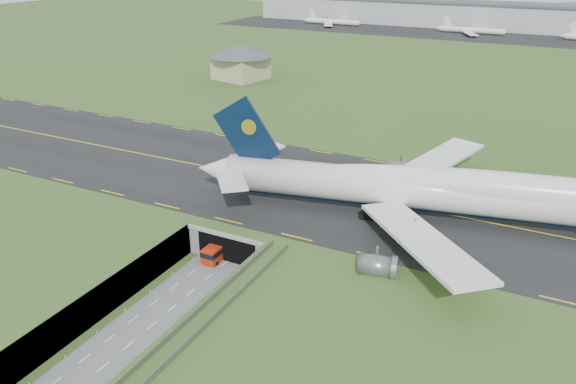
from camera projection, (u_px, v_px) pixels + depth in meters
The scene contains 10 objects.
ground at pixel (202, 284), 94.85m from camera, with size 900.00×900.00×0.00m, color #405723.
airfield_deck at pixel (200, 269), 93.64m from camera, with size 800.00×800.00×6.00m, color gray.
trench_road at pixel (174, 307), 88.70m from camera, with size 12.00×75.00×0.20m, color slate.
taxiway at pixel (290, 183), 119.31m from camera, with size 800.00×44.00×0.18m, color black.
tunnel_portal at pixel (251, 226), 107.14m from camera, with size 17.00×22.30×6.00m.
guideway at pixel (184, 343), 72.56m from camera, with size 3.00×53.00×7.05m.
jumbo_jet at pixel (458, 193), 100.64m from camera, with size 102.74×63.73×21.52m.
shuttle_tram at pixel (218, 250), 102.00m from camera, with size 2.85×7.31×2.99m.
service_building at pixel (241, 58), 209.44m from camera, with size 28.05×28.05×12.99m.
cargo_terminal at pixel (491, 16), 333.44m from camera, with size 320.00×67.00×15.60m.
Camera 1 is at (49.53, -65.10, 52.57)m, focal length 35.00 mm.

